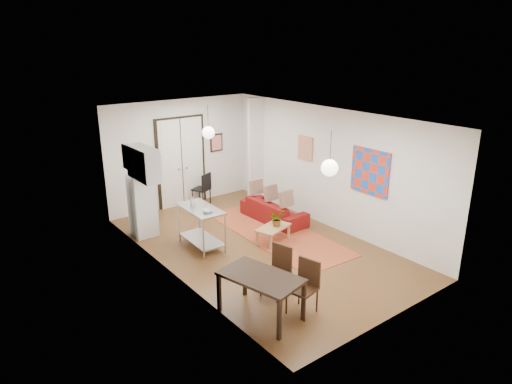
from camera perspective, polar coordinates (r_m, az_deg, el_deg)
floor at (r=10.21m, az=0.38°, el=-6.81°), size 7.00×7.00×0.00m
ceiling at (r=9.35m, az=0.42°, el=9.48°), size 4.20×7.00×0.02m
wall_back at (r=12.54m, az=-9.46°, el=4.78°), size 4.20×0.02×2.90m
wall_front at (r=7.41m, az=17.27°, el=-5.55°), size 4.20×0.02×2.90m
wall_left at (r=8.63m, az=-10.71°, el=-1.58°), size 0.02×7.00×2.90m
wall_right at (r=11.04m, az=9.07°, el=2.94°), size 0.02×7.00×2.90m
double_doors at (r=12.56m, az=-9.30°, el=3.64°), size 1.44×0.06×2.50m
stub_partition at (r=12.72m, az=-0.03°, el=5.24°), size 0.50×0.10×2.90m
wall_cabinet at (r=9.88m, az=-13.90°, el=3.49°), size 0.35×1.00×0.70m
painting_popart at (r=10.19m, az=14.08°, el=2.46°), size 0.05×1.00×1.00m
painting_abstract at (r=11.49m, az=6.19°, el=5.47°), size 0.05×0.50×0.60m
poster_back at (r=13.04m, az=-4.96°, el=6.17°), size 0.40×0.03×0.50m
print_left at (r=10.26m, az=-15.83°, el=4.17°), size 0.03×0.44×0.54m
pendant_back at (r=11.09m, az=-5.97°, el=7.40°), size 0.30×0.30×0.80m
pendant_front at (r=8.03m, az=9.18°, el=3.00°), size 0.30×0.30×0.80m
kilim_rug at (r=10.91m, az=2.45°, el=-5.08°), size 1.70×4.15×0.01m
sofa at (r=11.55m, az=2.23°, el=-2.29°), size 0.79×1.89×0.55m
coffee_table at (r=10.31m, az=2.15°, el=-4.61°), size 0.94×0.69×0.37m
potted_plant at (r=10.28m, az=2.60°, el=-3.30°), size 0.37×0.40×0.36m
kitchen_counter at (r=10.02m, az=-6.88°, el=-3.72°), size 0.64×1.22×0.92m
bowl at (r=9.66m, az=-6.05°, el=-2.33°), size 0.22×0.22×0.05m
soap_bottle at (r=10.06m, az=-7.94°, el=-1.13°), size 0.09×0.09×0.19m
fridge at (r=10.84m, az=-13.99°, el=-1.61°), size 0.53×0.53×1.48m
dining_table at (r=7.53m, az=0.59°, el=-10.97°), size 1.07×1.48×0.74m
dining_chair_near at (r=8.23m, az=2.02°, el=-9.30°), size 0.53×0.67×0.92m
dining_chair_far at (r=7.77m, az=5.35°, el=-11.18°), size 0.53×0.67×0.92m
black_side_chair at (r=12.75m, az=-7.10°, el=0.82°), size 0.55×0.57×0.91m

